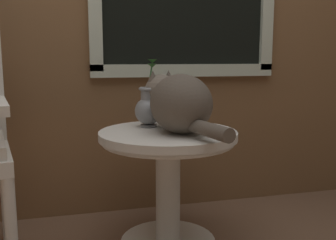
{
  "coord_description": "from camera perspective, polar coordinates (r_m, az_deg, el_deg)",
  "views": [
    {
      "loc": [
        -0.33,
        -1.43,
        0.87
      ],
      "look_at": [
        0.1,
        0.24,
        0.6
      ],
      "focal_mm": 41.82,
      "sensor_mm": 36.0,
      "label": 1
    }
  ],
  "objects": [
    {
      "name": "cat",
      "position": [
        1.7,
        1.57,
        2.59
      ],
      "size": [
        0.32,
        0.62,
        0.27
      ],
      "color": "brown",
      "rests_on": "wicker_side_table"
    },
    {
      "name": "wicker_side_table",
      "position": [
        1.79,
        0.0,
        -6.63
      ],
      "size": [
        0.62,
        0.62,
        0.55
      ],
      "color": "silver",
      "rests_on": "ground_plane"
    },
    {
      "name": "pewter_vase_with_ivy",
      "position": [
        1.85,
        -2.86,
        1.86
      ],
      "size": [
        0.13,
        0.13,
        0.32
      ],
      "color": "gray",
      "rests_on": "wicker_side_table"
    }
  ]
}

